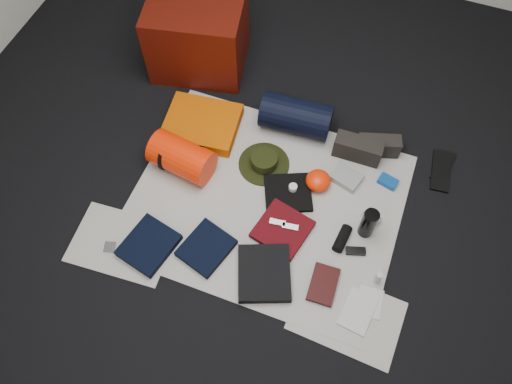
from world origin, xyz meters
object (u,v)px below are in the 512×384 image
(stuff_sack, at_px, (182,157))
(water_bottle, at_px, (368,223))
(compact_camera, at_px, (372,217))
(paperback_book, at_px, (323,284))
(red_cabinet, at_px, (198,35))
(navy_duffel, at_px, (296,116))
(sleeping_pad, at_px, (202,124))

(stuff_sack, distance_m, water_bottle, 1.19)
(water_bottle, height_order, compact_camera, water_bottle)
(water_bottle, bearing_deg, paperback_book, -108.46)
(red_cabinet, relative_size, stuff_sack, 1.62)
(red_cabinet, height_order, navy_duffel, red_cabinet)
(navy_duffel, xyz_separation_m, compact_camera, (0.64, -0.48, -0.10))
(paperback_book, bearing_deg, stuff_sack, 154.93)
(water_bottle, distance_m, paperback_book, 0.44)
(water_bottle, bearing_deg, compact_camera, 81.25)
(sleeping_pad, distance_m, paperback_book, 1.31)
(sleeping_pad, relative_size, water_bottle, 2.12)
(water_bottle, xyz_separation_m, compact_camera, (0.01, 0.09, -0.09))
(compact_camera, bearing_deg, stuff_sack, -143.89)
(stuff_sack, xyz_separation_m, water_bottle, (1.19, -0.03, -0.00))
(stuff_sack, height_order, navy_duffel, navy_duffel)
(red_cabinet, height_order, stuff_sack, red_cabinet)
(red_cabinet, height_order, compact_camera, red_cabinet)
(navy_duffel, xyz_separation_m, paperback_book, (0.49, -0.98, -0.10))
(stuff_sack, bearing_deg, red_cabinet, 106.54)
(water_bottle, height_order, paperback_book, water_bottle)
(stuff_sack, xyz_separation_m, compact_camera, (1.20, 0.06, -0.09))
(sleeping_pad, bearing_deg, paperback_book, -35.55)
(water_bottle, bearing_deg, red_cabinet, 148.15)
(sleeping_pad, bearing_deg, stuff_sack, -87.66)
(stuff_sack, distance_m, navy_duffel, 0.78)
(stuff_sack, height_order, paperback_book, stuff_sack)
(stuff_sack, height_order, compact_camera, stuff_sack)
(stuff_sack, bearing_deg, navy_duffel, 44.24)
(red_cabinet, xyz_separation_m, paperback_book, (1.31, -1.30, -0.24))
(navy_duffel, xyz_separation_m, water_bottle, (0.63, -0.58, -0.01))
(water_bottle, bearing_deg, stuff_sack, 178.41)
(sleeping_pad, xyz_separation_m, paperback_book, (1.07, -0.76, -0.03))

